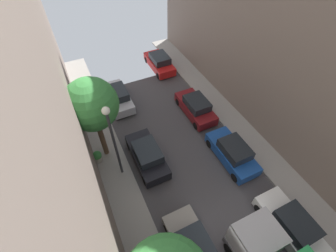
# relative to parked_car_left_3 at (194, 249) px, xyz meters

# --- Properties ---
(ground) EXTENTS (32.00, 32.00, 0.00)m
(ground) POSITION_rel_parked_car_left_3_xyz_m (2.70, -0.39, -0.72)
(ground) COLOR #423F42
(sidewalk_right) EXTENTS (2.00, 44.00, 0.15)m
(sidewalk_right) POSITION_rel_parked_car_left_3_xyz_m (7.70, -0.39, -0.64)
(sidewalk_right) COLOR gray
(sidewalk_right) RESTS_ON ground
(parked_car_left_3) EXTENTS (1.78, 4.20, 1.57)m
(parked_car_left_3) POSITION_rel_parked_car_left_3_xyz_m (0.00, 0.00, 0.00)
(parked_car_left_3) COLOR gray
(parked_car_left_3) RESTS_ON ground
(parked_car_left_4) EXTENTS (1.78, 4.20, 1.57)m
(parked_car_left_4) POSITION_rel_parked_car_left_3_xyz_m (0.00, 6.49, 0.00)
(parked_car_left_4) COLOR black
(parked_car_left_4) RESTS_ON ground
(parked_car_left_5) EXTENTS (1.78, 4.20, 1.57)m
(parked_car_left_5) POSITION_rel_parked_car_left_3_xyz_m (0.00, 13.21, 0.00)
(parked_car_left_5) COLOR silver
(parked_car_left_5) RESTS_ON ground
(parked_car_right_1) EXTENTS (1.78, 4.20, 1.57)m
(parked_car_right_1) POSITION_rel_parked_car_left_3_xyz_m (5.40, -1.29, 0.00)
(parked_car_right_1) COLOR white
(parked_car_right_1) RESTS_ON ground
(parked_car_right_2) EXTENTS (1.78, 4.20, 1.57)m
(parked_car_right_2) POSITION_rel_parked_car_left_3_xyz_m (5.40, 4.17, 0.00)
(parked_car_right_2) COLOR #194799
(parked_car_right_2) RESTS_ON ground
(parked_car_right_3) EXTENTS (1.78, 4.20, 1.57)m
(parked_car_right_3) POSITION_rel_parked_car_left_3_xyz_m (5.40, 9.23, 0.00)
(parked_car_right_3) COLOR maroon
(parked_car_right_3) RESTS_ON ground
(parked_car_right_4) EXTENTS (1.78, 4.20, 1.57)m
(parked_car_right_4) POSITION_rel_parked_car_left_3_xyz_m (5.40, 16.51, 0.00)
(parked_car_right_4) COLOR red
(parked_car_right_4) RESTS_ON ground
(street_tree_2) EXTENTS (3.20, 3.20, 6.25)m
(street_tree_2) POSITION_rel_parked_car_left_3_xyz_m (-2.41, 8.38, 4.04)
(street_tree_2) COLOR brown
(street_tree_2) RESTS_ON sidewalk_left
(potted_plant_3) EXTENTS (0.62, 0.62, 0.91)m
(potted_plant_3) POSITION_rel_parked_car_left_3_xyz_m (-3.09, 7.93, -0.08)
(potted_plant_3) COLOR #B2A899
(potted_plant_3) RESTS_ON sidewalk_left
(lamp_post) EXTENTS (0.44, 0.44, 5.90)m
(lamp_post) POSITION_rel_parked_car_left_3_xyz_m (-1.90, 6.37, 3.28)
(lamp_post) COLOR #333338
(lamp_post) RESTS_ON sidewalk_left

